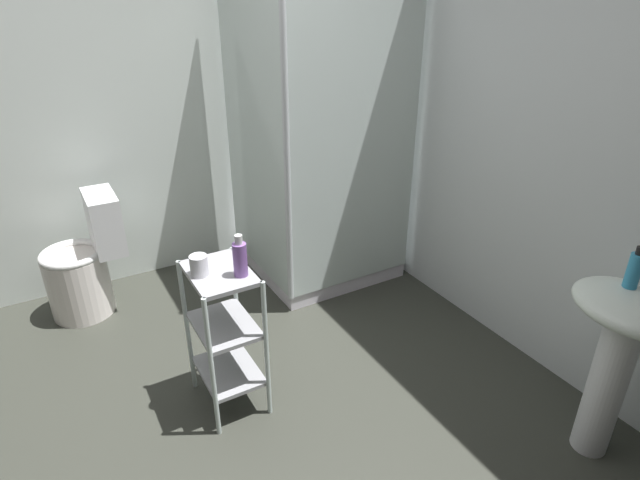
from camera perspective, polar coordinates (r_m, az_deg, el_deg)
The scene contains 10 objects.
ground_plane at distance 2.53m, azimuth -12.43°, elevation -22.51°, with size 4.20×4.20×0.02m, color #33342D.
wall_back at distance 2.83m, azimuth 23.53°, elevation 11.56°, with size 4.20×0.14×2.50m.
wall_left at distance 3.57m, azimuth -24.30°, elevation 14.12°, with size 0.10×4.20×2.50m, color silver.
shower_stall at distance 3.53m, azimuth -0.87°, elevation 2.85°, with size 0.92×0.92×2.00m.
pedestal_sink at distance 2.44m, azimuth 30.26°, elevation -9.71°, with size 0.46×0.37×0.81m.
toilet at distance 3.50m, azimuth -24.53°, elevation -2.65°, with size 0.37×0.49×0.76m.
storage_cart at distance 2.48m, azimuth -10.51°, elevation -9.50°, with size 0.38×0.28×0.74m.
hand_soap_bottle at distance 2.33m, azimuth 31.40°, elevation -2.81°, with size 0.05×0.05×0.18m.
conditioner_bottle_purple at distance 2.23m, azimuth -8.84°, elevation -2.00°, with size 0.06×0.06×0.19m.
rinse_cup at distance 2.29m, azimuth -13.22°, elevation -2.76°, with size 0.08×0.08×0.09m, color silver.
Camera 1 is at (1.65, -0.37, 1.87)m, focal length 28.97 mm.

